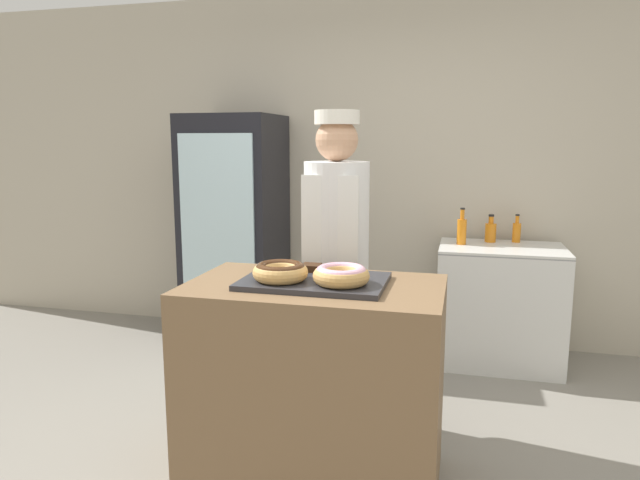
% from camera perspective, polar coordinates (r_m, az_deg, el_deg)
% --- Properties ---
extents(ground_plane, '(14.00, 14.00, 0.00)m').
position_cam_1_polar(ground_plane, '(2.90, -0.53, -22.88)').
color(ground_plane, gray).
extents(wall_back, '(8.00, 0.06, 2.70)m').
position_cam_1_polar(wall_back, '(4.54, 6.35, 6.98)').
color(wall_back, '#BCB29E').
rests_on(wall_back, ground_plane).
extents(display_counter, '(1.13, 0.67, 0.95)m').
position_cam_1_polar(display_counter, '(2.68, -0.54, -14.30)').
color(display_counter, brown).
rests_on(display_counter, ground_plane).
extents(serving_tray, '(0.63, 0.43, 0.02)m').
position_cam_1_polar(serving_tray, '(2.52, -0.56, -4.15)').
color(serving_tray, '#2D2D33').
rests_on(serving_tray, display_counter).
extents(donut_chocolate_glaze, '(0.24, 0.24, 0.08)m').
position_cam_1_polar(donut_chocolate_glaze, '(2.48, -3.98, -3.10)').
color(donut_chocolate_glaze, tan).
rests_on(donut_chocolate_glaze, serving_tray).
extents(donut_light_glaze, '(0.24, 0.24, 0.08)m').
position_cam_1_polar(donut_light_glaze, '(2.41, 2.13, -3.46)').
color(donut_light_glaze, tan).
rests_on(donut_light_glaze, serving_tray).
extents(brownie_back_left, '(0.09, 0.09, 0.03)m').
position_cam_1_polar(brownie_back_left, '(2.66, -0.89, -2.77)').
color(brownie_back_left, '#382111').
rests_on(brownie_back_left, serving_tray).
extents(brownie_back_right, '(0.09, 0.09, 0.03)m').
position_cam_1_polar(brownie_back_right, '(2.63, 1.38, -2.89)').
color(brownie_back_right, '#382111').
rests_on(brownie_back_right, serving_tray).
extents(baker_person, '(0.35, 0.35, 1.73)m').
position_cam_1_polar(baker_person, '(3.10, 1.61, -2.15)').
color(baker_person, '#4C4C51').
rests_on(baker_person, ground_plane).
extents(beverage_fridge, '(0.69, 0.67, 1.77)m').
position_cam_1_polar(beverage_fridge, '(4.50, -8.47, 0.96)').
color(beverage_fridge, black).
rests_on(beverage_fridge, ground_plane).
extents(chest_freezer, '(0.85, 0.60, 0.85)m').
position_cam_1_polar(chest_freezer, '(4.27, 17.49, -6.17)').
color(chest_freezer, silver).
rests_on(chest_freezer, ground_plane).
extents(bottle_orange, '(0.08, 0.08, 0.20)m').
position_cam_1_polar(bottle_orange, '(4.33, 16.69, 0.83)').
color(bottle_orange, orange).
rests_on(bottle_orange, chest_freezer).
extents(bottle_orange_b, '(0.07, 0.07, 0.26)m').
position_cam_1_polar(bottle_orange_b, '(4.17, 13.99, 0.95)').
color(bottle_orange_b, orange).
rests_on(bottle_orange_b, chest_freezer).
extents(bottle_orange_b_b, '(0.06, 0.06, 0.20)m').
position_cam_1_polar(bottle_orange_b_b, '(4.38, 19.06, 0.81)').
color(bottle_orange_b_b, orange).
rests_on(bottle_orange_b_b, chest_freezer).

